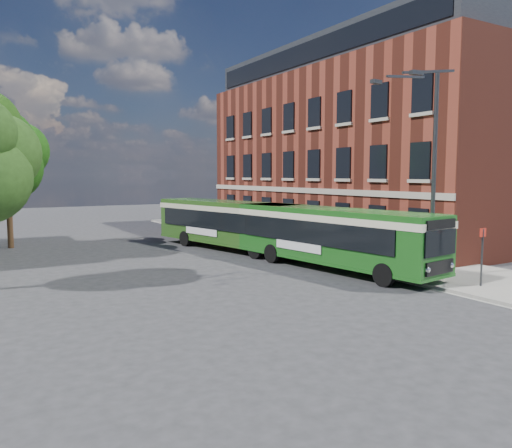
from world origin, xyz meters
TOP-DOWN VIEW (x-y plane):
  - ground at (0.00, 0.00)m, footprint 120.00×120.00m
  - pavement at (7.00, 8.00)m, footprint 6.00×48.00m
  - kerb_line at (3.95, 8.00)m, footprint 0.12×48.00m
  - brick_office at (14.00, 12.00)m, footprint 12.10×26.00m
  - street_lamp at (4.84, -2.00)m, footprint 2.96×2.38m
  - bus_stop_sign at (5.60, -4.20)m, footprint 0.35×0.08m
  - bus_front at (3.20, 2.46)m, footprint 4.15×12.23m
  - bus_rear at (1.83, 11.03)m, footprint 4.91×11.78m
  - pedestrian_a at (5.20, -1.50)m, footprint 0.74×0.70m
  - pedestrian_b at (4.73, -2.00)m, footprint 0.83×0.70m
  - tree_right at (-9.84, 18.47)m, footprint 5.08×4.83m

SIDE VIEW (x-z plane):
  - ground at x=0.00m, z-range 0.00..0.00m
  - kerb_line at x=3.95m, z-range 0.00..0.01m
  - pavement at x=7.00m, z-range 0.00..0.15m
  - pedestrian_b at x=4.73m, z-range 0.15..1.68m
  - pedestrian_a at x=5.20m, z-range 0.15..1.84m
  - bus_stop_sign at x=5.60m, z-range 0.25..2.77m
  - bus_rear at x=1.83m, z-range 0.32..3.34m
  - bus_front at x=3.20m, z-range 0.32..3.34m
  - street_lamp at x=4.84m, z-range 0.29..9.29m
  - tree_right at x=-9.84m, z-range 1.53..10.11m
  - brick_office at x=14.00m, z-range -0.13..14.07m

